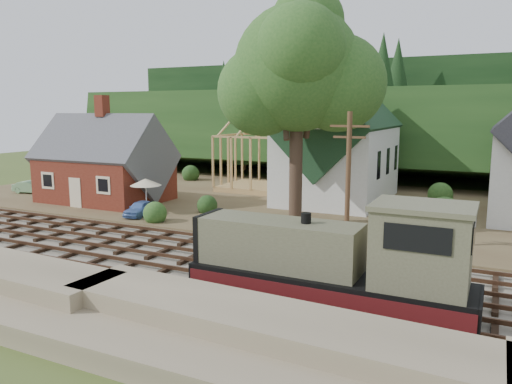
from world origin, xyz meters
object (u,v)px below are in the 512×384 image
at_px(car_green, 31,187).
at_px(patio_set, 146,184).
at_px(locomotive, 338,263).
at_px(car_blue, 140,208).

distance_m(car_green, patio_set, 15.70).
bearing_deg(patio_set, locomotive, -31.52).
height_order(car_blue, patio_set, patio_set).
bearing_deg(car_green, patio_set, -108.37).
bearing_deg(locomotive, patio_set, 148.48).
bearing_deg(car_blue, patio_set, 97.16).
distance_m(car_blue, car_green, 16.16).
distance_m(locomotive, car_green, 36.67).
height_order(car_blue, car_green, car_green).
bearing_deg(car_blue, locomotive, -37.99).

